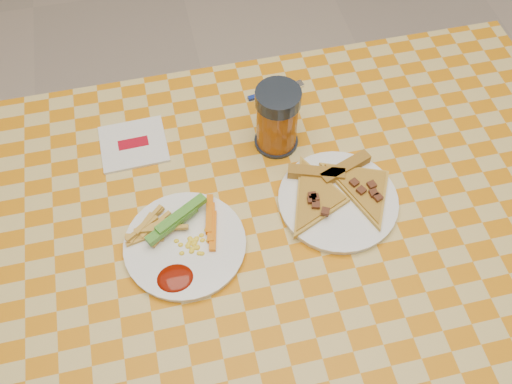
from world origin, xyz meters
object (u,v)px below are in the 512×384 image
at_px(table, 282,247).
at_px(drink_glass, 277,119).
at_px(plate_right, 338,201).
at_px(plate_left, 185,245).

height_order(table, drink_glass, drink_glass).
height_order(table, plate_right, plate_right).
relative_size(table, plate_left, 6.02).
relative_size(plate_left, drink_glass, 1.49).
bearing_deg(plate_left, drink_glass, 42.30).
bearing_deg(plate_right, drink_glass, 114.38).
xyz_separation_m(plate_left, plate_right, (0.29, 0.03, 0.00)).
height_order(table, plate_left, plate_left).
distance_m(plate_left, drink_glass, 0.30).
xyz_separation_m(plate_right, drink_glass, (-0.08, 0.17, 0.06)).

